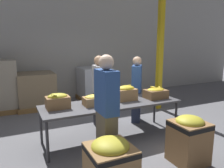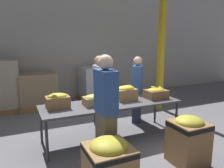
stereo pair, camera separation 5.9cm
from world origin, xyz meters
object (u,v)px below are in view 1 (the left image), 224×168
at_px(volunteer_2, 99,92).
at_px(pallet_stack_0, 36,90).
at_px(banana_box_2, 126,93).
at_px(banana_box_3, 156,93).
at_px(pallet_stack_1, 94,84).
at_px(banana_box_1, 95,100).
at_px(donation_bin_0, 110,161).
at_px(support_pillar, 160,40).
at_px(donation_bin_1, 189,138).
at_px(volunteer_0, 137,90).
at_px(volunteer_1, 107,111).
at_px(pallet_stack_2, 1,86).
at_px(banana_box_0, 58,101).
at_px(sorting_table, 112,105).

distance_m(volunteer_2, pallet_stack_0, 2.55).
relative_size(banana_box_2, banana_box_3, 0.92).
relative_size(banana_box_2, pallet_stack_1, 0.38).
bearing_deg(pallet_stack_0, banana_box_1, -75.62).
relative_size(volunteer_2, donation_bin_0, 2.40).
bearing_deg(donation_bin_0, support_pillar, 43.43).
distance_m(banana_box_1, banana_box_3, 1.37).
bearing_deg(donation_bin_1, volunteer_0, 83.10).
xyz_separation_m(donation_bin_1, pallet_stack_1, (0.04, 4.38, 0.12)).
height_order(volunteer_1, pallet_stack_2, volunteer_1).
xyz_separation_m(banana_box_0, banana_box_1, (0.70, -0.10, -0.04)).
height_order(banana_box_3, volunteer_1, volunteer_1).
height_order(sorting_table, volunteer_2, volunteer_2).
bearing_deg(volunteer_0, pallet_stack_0, -101.72).
height_order(banana_box_1, donation_bin_0, banana_box_1).
relative_size(banana_box_1, pallet_stack_2, 0.31).
distance_m(banana_box_2, volunteer_1, 1.17).
bearing_deg(banana_box_1, banana_box_0, 171.87).
bearing_deg(support_pillar, donation_bin_0, -136.57).
bearing_deg(pallet_stack_0, donation_bin_1, -66.86).
bearing_deg(pallet_stack_1, pallet_stack_0, -178.56).
bearing_deg(banana_box_3, volunteer_1, -154.51).
bearing_deg(donation_bin_0, banana_box_1, 76.93).
relative_size(sorting_table, donation_bin_0, 4.05).
bearing_deg(volunteer_0, pallet_stack_1, -138.81).
xyz_separation_m(support_pillar, pallet_stack_0, (-3.26, 1.67, -1.49)).
distance_m(volunteer_0, donation_bin_0, 2.63).
bearing_deg(banana_box_3, donation_bin_0, -142.46).
xyz_separation_m(banana_box_0, banana_box_2, (1.41, -0.03, 0.02)).
bearing_deg(pallet_stack_0, volunteer_1, -80.02).
relative_size(banana_box_1, volunteer_1, 0.26).
xyz_separation_m(banana_box_3, pallet_stack_1, (-0.25, 3.08, -0.32)).
distance_m(donation_bin_1, support_pillar, 3.39).
xyz_separation_m(banana_box_1, support_pillar, (2.49, 1.30, 1.14)).
distance_m(banana_box_2, volunteer_2, 0.73).
height_order(pallet_stack_1, pallet_stack_2, pallet_stack_2).
height_order(support_pillar, pallet_stack_0, support_pillar).
height_order(banana_box_1, volunteer_2, volunteer_2).
relative_size(banana_box_0, banana_box_2, 0.99).
bearing_deg(pallet_stack_2, banana_box_2, -50.22).
distance_m(volunteer_1, volunteer_2, 1.55).
relative_size(sorting_table, volunteer_2, 1.69).
relative_size(volunteer_0, donation_bin_1, 2.03).
bearing_deg(sorting_table, pallet_stack_0, 110.49).
bearing_deg(support_pillar, volunteer_0, -150.83).
relative_size(volunteer_2, pallet_stack_1, 1.48).
distance_m(banana_box_0, pallet_stack_1, 3.46).
relative_size(donation_bin_1, pallet_stack_0, 0.69).
height_order(donation_bin_1, pallet_stack_0, pallet_stack_0).
height_order(banana_box_0, volunteer_2, volunteer_2).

